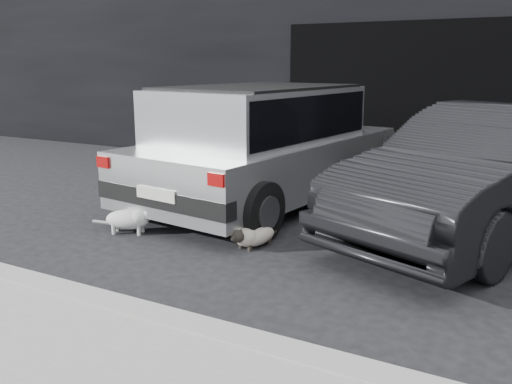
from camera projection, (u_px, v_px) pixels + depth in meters
The scene contains 8 objects.
ground at pixel (226, 221), 6.70m from camera, with size 80.00×80.00×0.00m, color black.
building_facade at pixel (426, 33), 10.78m from camera, with size 34.00×4.00×5.00m, color black.
garage_opening at pixel (396, 99), 9.34m from camera, with size 4.00×0.10×2.60m, color black.
curb at pixel (157, 320), 4.00m from camera, with size 18.00×0.25×0.12m, color #969590.
silver_hatchback at pixel (264, 140), 7.46m from camera, with size 2.59×4.59×1.61m.
second_car at pixel (489, 172), 5.98m from camera, with size 1.54×4.43×1.46m, color black.
cat_siamese at pixel (252, 236), 5.73m from camera, with size 0.39×0.77×0.27m.
cat_white at pixel (131, 219), 6.19m from camera, with size 0.71×0.42×0.36m.
Camera 1 is at (3.40, -5.47, 1.90)m, focal length 38.00 mm.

